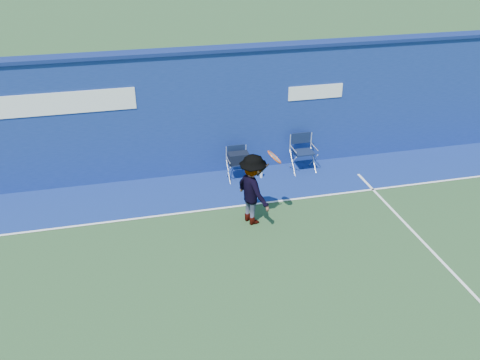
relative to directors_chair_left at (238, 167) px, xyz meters
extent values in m
plane|color=#294927|center=(-1.52, -4.48, -0.34)|extent=(80.00, 80.00, 0.00)
cube|color=navy|center=(-1.52, 0.72, 1.16)|extent=(24.00, 0.40, 3.00)
cube|color=navy|center=(-1.52, 0.72, 2.70)|extent=(24.00, 0.50, 0.08)
cube|color=white|center=(-4.52, 0.51, 1.76)|extent=(4.50, 0.02, 0.50)
cube|color=white|center=(2.08, 0.51, 1.56)|extent=(1.40, 0.02, 0.35)
cube|color=navy|center=(-1.52, -0.38, -0.34)|extent=(24.00, 1.80, 0.01)
cube|color=white|center=(-1.52, -1.28, -0.33)|extent=(24.00, 0.06, 0.01)
cube|color=#0E1936|center=(0.00, 0.00, 0.10)|extent=(0.43, 0.36, 0.03)
cube|color=silver|center=(0.00, 0.21, 0.28)|extent=(0.49, 0.02, 0.36)
cube|color=#0E1936|center=(0.00, 0.21, 0.35)|extent=(0.43, 0.02, 0.25)
cube|color=black|center=(0.00, -0.03, 0.24)|extent=(0.49, 0.29, 0.27)
cube|color=#0E1936|center=(1.70, 0.08, 0.16)|extent=(0.49, 0.41, 0.03)
cube|color=silver|center=(1.70, 0.32, 0.37)|extent=(0.56, 0.02, 0.41)
cube|color=#0E1936|center=(1.70, 0.32, 0.45)|extent=(0.49, 0.03, 0.28)
cylinder|color=white|center=(0.57, -0.06, -0.22)|extent=(0.07, 0.07, 0.25)
imported|color=#EA4738|center=(-0.14, -1.94, 0.43)|extent=(0.88, 1.14, 1.55)
torus|color=#C9461A|center=(0.26, -2.06, 1.18)|extent=(0.31, 0.39, 0.28)
cylinder|color=gray|center=(0.26, -2.06, 1.18)|extent=(0.25, 0.32, 0.22)
cylinder|color=black|center=(0.03, -2.07, 0.94)|extent=(0.26, 0.05, 0.27)
camera|label=1|loc=(-2.51, -10.74, 5.55)|focal=38.00mm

